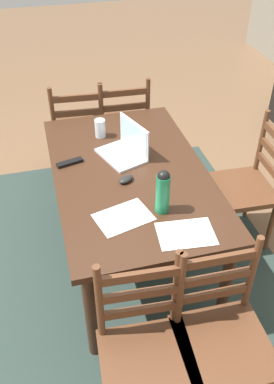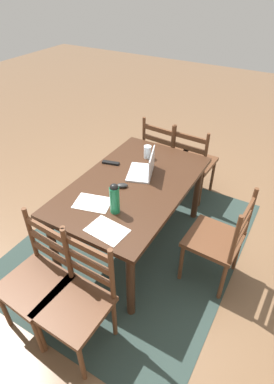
{
  "view_description": "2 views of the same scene",
  "coord_description": "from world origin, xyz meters",
  "px_view_note": "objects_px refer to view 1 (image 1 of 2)",
  "views": [
    {
      "loc": [
        2.05,
        -0.49,
        2.27
      ],
      "look_at": [
        -0.11,
        0.07,
        0.49
      ],
      "focal_mm": 38.78,
      "sensor_mm": 36.0,
      "label": 1
    },
    {
      "loc": [
        1.94,
        1.17,
        2.36
      ],
      "look_at": [
        -0.13,
        -0.03,
        0.56
      ],
      "focal_mm": 28.86,
      "sensor_mm": 36.0,
      "label": 2
    }
  ],
  "objects_px": {
    "chair_left_far": "(122,126)",
    "chair_right_near": "(147,356)",
    "chair_left_near": "(79,132)",
    "drinking_glass": "(100,128)",
    "chair_far_head": "(246,187)",
    "water_bottle": "(163,191)",
    "dining_table": "(130,183)",
    "chair_right_far": "(221,338)",
    "tv_remote": "(70,163)",
    "computer_mouse": "(126,179)",
    "laptop": "(127,147)"
  },
  "relations": [
    {
      "from": "chair_left_far",
      "to": "chair_right_near",
      "type": "distance_m",
      "value": 2.16
    },
    {
      "from": "chair_left_near",
      "to": "drinking_glass",
      "type": "bearing_deg",
      "value": 8.82
    },
    {
      "from": "chair_left_near",
      "to": "chair_far_head",
      "type": "relative_size",
      "value": 1.0
    },
    {
      "from": "chair_left_far",
      "to": "water_bottle",
      "type": "bearing_deg",
      "value": -4.1
    },
    {
      "from": "dining_table",
      "to": "chair_right_far",
      "type": "xyz_separation_m",
      "value": [
        1.07,
        0.19,
        -0.2
      ]
    },
    {
      "from": "dining_table",
      "to": "drinking_glass",
      "type": "xyz_separation_m",
      "value": [
        -0.46,
        -0.1,
        0.16
      ]
    },
    {
      "from": "dining_table",
      "to": "tv_remote",
      "type": "xyz_separation_m",
      "value": [
        -0.18,
        -0.35,
        0.1
      ]
    },
    {
      "from": "chair_left_near",
      "to": "chair_far_head",
      "type": "height_order",
      "value": "same"
    },
    {
      "from": "chair_right_far",
      "to": "chair_far_head",
      "type": "distance_m",
      "value": 1.25
    },
    {
      "from": "chair_right_near",
      "to": "chair_far_head",
      "type": "xyz_separation_m",
      "value": [
        -1.06,
        1.03,
        0.0
      ]
    },
    {
      "from": "chair_right_near",
      "to": "chair_left_near",
      "type": "distance_m",
      "value": 2.13
    },
    {
      "from": "computer_mouse",
      "to": "dining_table",
      "type": "bearing_deg",
      "value": 122.86
    },
    {
      "from": "chair_right_far",
      "to": "laptop",
      "type": "distance_m",
      "value": 1.31
    },
    {
      "from": "dining_table",
      "to": "chair_far_head",
      "type": "distance_m",
      "value": 0.87
    },
    {
      "from": "water_bottle",
      "to": "computer_mouse",
      "type": "height_order",
      "value": "water_bottle"
    },
    {
      "from": "drinking_glass",
      "to": "chair_right_near",
      "type": "bearing_deg",
      "value": -3.26
    },
    {
      "from": "chair_left_far",
      "to": "computer_mouse",
      "type": "distance_m",
      "value": 1.23
    },
    {
      "from": "chair_far_head",
      "to": "computer_mouse",
      "type": "height_order",
      "value": "chair_far_head"
    },
    {
      "from": "chair_right_near",
      "to": "tv_remote",
      "type": "xyz_separation_m",
      "value": [
        -1.24,
        -0.17,
        0.3
      ]
    },
    {
      "from": "chair_left_far",
      "to": "chair_right_far",
      "type": "bearing_deg",
      "value": 0.08
    },
    {
      "from": "dining_table",
      "to": "water_bottle",
      "type": "xyz_separation_m",
      "value": [
        0.41,
        0.08,
        0.23
      ]
    },
    {
      "from": "chair_right_far",
      "to": "dining_table",
      "type": "bearing_deg",
      "value": -169.86
    },
    {
      "from": "dining_table",
      "to": "chair_left_far",
      "type": "relative_size",
      "value": 1.63
    },
    {
      "from": "computer_mouse",
      "to": "chair_right_far",
      "type": "bearing_deg",
      "value": -16.76
    },
    {
      "from": "chair_left_near",
      "to": "chair_far_head",
      "type": "bearing_deg",
      "value": 44.19
    },
    {
      "from": "chair_left_near",
      "to": "computer_mouse",
      "type": "bearing_deg",
      "value": 7.07
    },
    {
      "from": "computer_mouse",
      "to": "tv_remote",
      "type": "height_order",
      "value": "computer_mouse"
    },
    {
      "from": "chair_far_head",
      "to": "dining_table",
      "type": "bearing_deg",
      "value": -90.13
    },
    {
      "from": "chair_left_far",
      "to": "chair_right_far",
      "type": "height_order",
      "value": "same"
    },
    {
      "from": "chair_right_near",
      "to": "laptop",
      "type": "xyz_separation_m",
      "value": [
        -1.25,
        0.21,
        0.35
      ]
    },
    {
      "from": "chair_left_near",
      "to": "tv_remote",
      "type": "height_order",
      "value": "chair_left_near"
    },
    {
      "from": "chair_right_near",
      "to": "drinking_glass",
      "type": "bearing_deg",
      "value": 176.74
    },
    {
      "from": "chair_left_far",
      "to": "tv_remote",
      "type": "height_order",
      "value": "chair_left_far"
    },
    {
      "from": "chair_left_far",
      "to": "computer_mouse",
      "type": "height_order",
      "value": "chair_left_far"
    },
    {
      "from": "chair_far_head",
      "to": "tv_remote",
      "type": "xyz_separation_m",
      "value": [
        -0.18,
        -1.2,
        0.3
      ]
    },
    {
      "from": "computer_mouse",
      "to": "drinking_glass",
      "type": "bearing_deg",
      "value": 154.57
    },
    {
      "from": "chair_left_near",
      "to": "computer_mouse",
      "type": "xyz_separation_m",
      "value": [
        1.16,
        0.14,
        0.31
      ]
    },
    {
      "from": "chair_right_near",
      "to": "computer_mouse",
      "type": "xyz_separation_m",
      "value": [
        -0.97,
        0.14,
        0.31
      ]
    },
    {
      "from": "drinking_glass",
      "to": "computer_mouse",
      "type": "height_order",
      "value": "drinking_glass"
    },
    {
      "from": "chair_right_far",
      "to": "tv_remote",
      "type": "height_order",
      "value": "chair_right_far"
    },
    {
      "from": "chair_left_far",
      "to": "water_bottle",
      "type": "distance_m",
      "value": 1.54
    },
    {
      "from": "chair_right_near",
      "to": "dining_table",
      "type": "bearing_deg",
      "value": 170.07
    },
    {
      "from": "chair_right_near",
      "to": "chair_right_far",
      "type": "distance_m",
      "value": 0.38
    },
    {
      "from": "chair_right_near",
      "to": "laptop",
      "type": "height_order",
      "value": "laptop"
    },
    {
      "from": "chair_left_far",
      "to": "chair_left_near",
      "type": "distance_m",
      "value": 0.38
    },
    {
      "from": "chair_left_near",
      "to": "drinking_glass",
      "type": "xyz_separation_m",
      "value": [
        0.6,
        0.09,
        0.35
      ]
    },
    {
      "from": "chair_left_near",
      "to": "computer_mouse",
      "type": "height_order",
      "value": "chair_left_near"
    },
    {
      "from": "chair_right_far",
      "to": "water_bottle",
      "type": "bearing_deg",
      "value": -170.65
    },
    {
      "from": "chair_right_near",
      "to": "chair_right_far",
      "type": "xyz_separation_m",
      "value": [
        -0.0,
        0.38,
        0.0
      ]
    },
    {
      "from": "chair_far_head",
      "to": "tv_remote",
      "type": "height_order",
      "value": "chair_far_head"
    }
  ]
}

